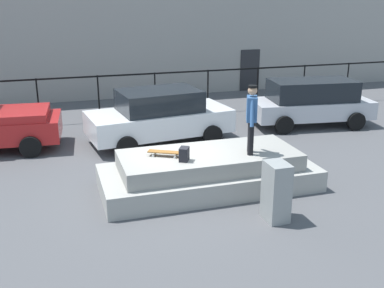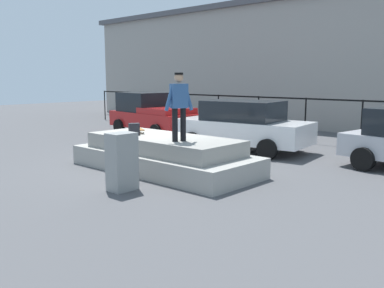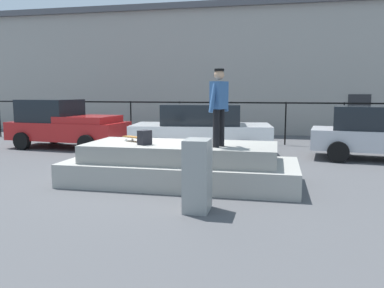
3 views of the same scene
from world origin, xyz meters
The scene contains 10 objects.
ground_plane centered at (0.00, 0.00, 0.00)m, with size 60.00×60.00×0.00m, color #4C4C4F.
concrete_ledge centered at (0.78, -0.29, 0.42)m, with size 5.32×2.22×0.93m.
skateboarder centered at (1.71, -0.63, 1.89)m, with size 0.37×0.74×1.67m.
skateboard centered at (-0.32, -0.23, 1.03)m, with size 0.82×0.57×0.12m.
backpack centered at (0.03, -0.66, 1.09)m, with size 0.28×0.20×0.33m, color black.
car_red_pickup_near centered at (-4.94, 4.47, 0.91)m, with size 4.53×2.38×1.83m.
car_white_sedan_mid centered at (0.48, 3.75, 0.88)m, with size 4.76×2.65×1.71m.
utility_box centered at (1.58, -2.31, 0.65)m, with size 0.44×0.60×1.29m, color gray.
fence_row centered at (0.00, 7.04, 1.22)m, with size 24.06×0.06×1.72m.
warehouse_building centered at (0.00, 14.91, 3.26)m, with size 34.00×9.12×6.50m.
Camera 2 is at (8.87, -7.95, 2.48)m, focal length 39.31 mm.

